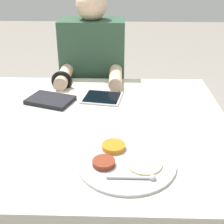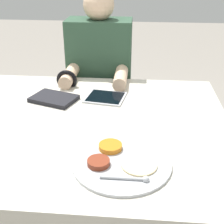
{
  "view_description": "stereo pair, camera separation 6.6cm",
  "coord_description": "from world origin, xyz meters",
  "px_view_note": "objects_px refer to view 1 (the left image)",
  "views": [
    {
      "loc": [
        0.18,
        -1.14,
        1.33
      ],
      "look_at": [
        0.14,
        -0.02,
        0.77
      ],
      "focal_mm": 50.0,
      "sensor_mm": 36.0,
      "label": 1
    },
    {
      "loc": [
        0.24,
        -1.13,
        1.33
      ],
      "look_at": [
        0.14,
        -0.02,
        0.77
      ],
      "focal_mm": 50.0,
      "sensor_mm": 36.0,
      "label": 2
    }
  ],
  "objects_px": {
    "tablet_device": "(102,98)",
    "person_diner": "(94,94)",
    "red_notebook": "(50,100)",
    "thali_tray": "(125,161)"
  },
  "relations": [
    {
      "from": "thali_tray",
      "to": "person_diner",
      "type": "xyz_separation_m",
      "value": [
        -0.19,
        0.94,
        -0.16
      ]
    },
    {
      "from": "thali_tray",
      "to": "red_notebook",
      "type": "relative_size",
      "value": 1.37
    },
    {
      "from": "tablet_device",
      "to": "person_diner",
      "type": "bearing_deg",
      "value": 100.93
    },
    {
      "from": "person_diner",
      "to": "tablet_device",
      "type": "bearing_deg",
      "value": -79.07
    },
    {
      "from": "thali_tray",
      "to": "tablet_device",
      "type": "height_order",
      "value": "thali_tray"
    },
    {
      "from": "tablet_device",
      "to": "red_notebook",
      "type": "bearing_deg",
      "value": -168.96
    },
    {
      "from": "thali_tray",
      "to": "tablet_device",
      "type": "xyz_separation_m",
      "value": [
        -0.11,
        0.53,
        -0.0
      ]
    },
    {
      "from": "thali_tray",
      "to": "red_notebook",
      "type": "bearing_deg",
      "value": 126.16
    },
    {
      "from": "red_notebook",
      "to": "tablet_device",
      "type": "bearing_deg",
      "value": 11.04
    },
    {
      "from": "red_notebook",
      "to": "person_diner",
      "type": "height_order",
      "value": "person_diner"
    }
  ]
}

